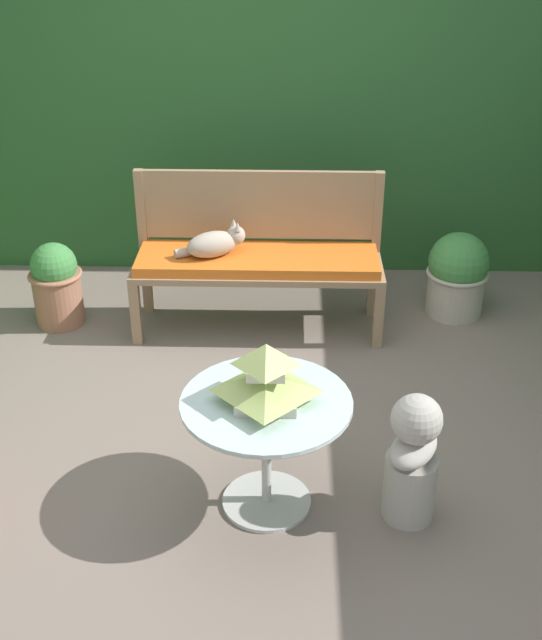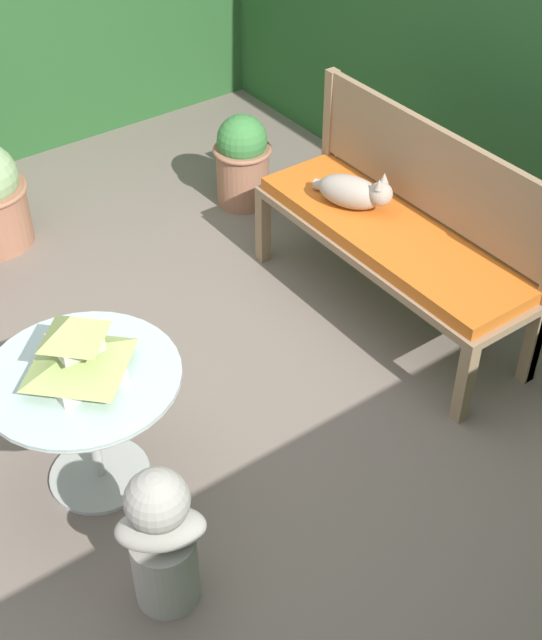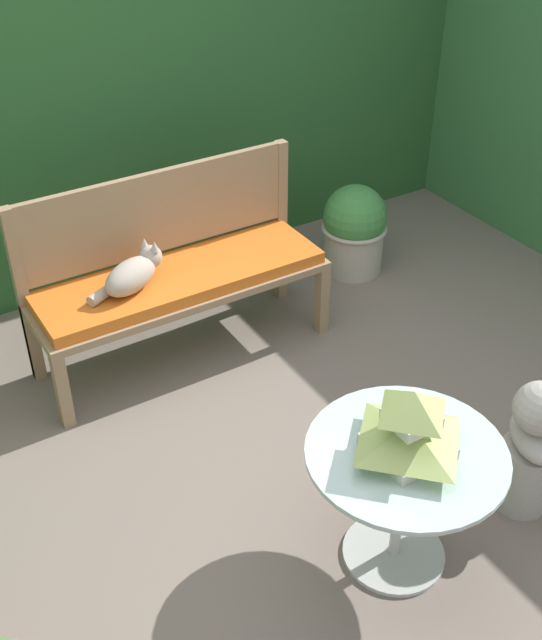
% 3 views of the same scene
% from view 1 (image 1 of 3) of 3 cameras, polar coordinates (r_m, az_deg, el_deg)
% --- Properties ---
extents(ground, '(30.00, 30.00, 0.00)m').
position_cam_1_polar(ground, '(4.34, -2.07, -7.09)').
color(ground, '#75665B').
extents(foliage_hedge_back, '(6.40, 0.79, 2.19)m').
position_cam_1_polar(foliage_hedge_back, '(5.98, -0.92, 14.87)').
color(foliage_hedge_back, '#285628').
rests_on(foliage_hedge_back, ground).
extents(garden_bench, '(1.55, 0.49, 0.51)m').
position_cam_1_polar(garden_bench, '(4.99, -0.94, 3.90)').
color(garden_bench, '#937556').
rests_on(garden_bench, ground).
extents(bench_backrest, '(1.55, 0.06, 0.98)m').
position_cam_1_polar(bench_backrest, '(5.09, -0.86, 7.62)').
color(bench_backrest, '#937556').
rests_on(bench_backrest, ground).
extents(cat, '(0.44, 0.29, 0.21)m').
position_cam_1_polar(cat, '(4.92, -4.00, 5.48)').
color(cat, '#A89989').
rests_on(cat, garden_bench).
extents(patio_table, '(0.75, 0.75, 0.58)m').
position_cam_1_polar(patio_table, '(3.54, -0.33, -7.35)').
color(patio_table, '#B7B7B2').
rests_on(patio_table, ground).
extents(pagoda_birdhouse, '(0.35, 0.35, 0.28)m').
position_cam_1_polar(pagoda_birdhouse, '(3.41, -0.34, -4.09)').
color(pagoda_birdhouse, beige).
rests_on(pagoda_birdhouse, patio_table).
extents(garden_bust, '(0.31, 0.36, 0.64)m').
position_cam_1_polar(garden_bust, '(3.62, 10.03, -9.68)').
color(garden_bust, '#A39E93').
rests_on(garden_bust, ground).
extents(potted_plant_table_near, '(0.41, 0.41, 0.56)m').
position_cam_1_polar(potted_plant_table_near, '(5.38, 13.11, 3.18)').
color(potted_plant_table_near, '#ADA393').
rests_on(potted_plant_table_near, ground).
extents(potted_plant_table_far, '(0.34, 0.34, 0.55)m').
position_cam_1_polar(potted_plant_table_far, '(5.30, -15.02, 2.50)').
color(potted_plant_table_far, '#9E664C').
rests_on(potted_plant_table_far, ground).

